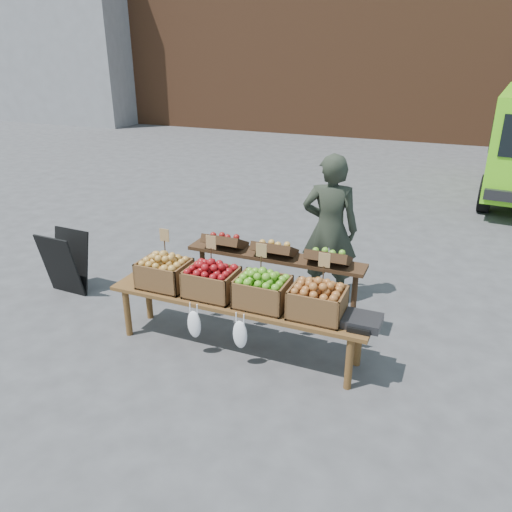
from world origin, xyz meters
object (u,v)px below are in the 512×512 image
at_px(display_bench, 237,325).
at_px(crate_golden_apples, 165,274).
at_px(crate_red_apples, 262,292).
at_px(back_table, 274,278).
at_px(chalkboard_sign, 66,263).
at_px(crate_russet_pears, 212,283).
at_px(crate_green_apples, 317,302).
at_px(vendor, 330,230).
at_px(weighing_scale, 362,321).

xyz_separation_m(display_bench, crate_golden_apples, (-0.82, 0.00, 0.42)).
xyz_separation_m(crate_golden_apples, crate_red_apples, (1.10, 0.00, 0.00)).
distance_m(back_table, display_bench, 0.77).
height_order(chalkboard_sign, back_table, back_table).
relative_size(display_bench, crate_red_apples, 5.40).
xyz_separation_m(crate_russet_pears, crate_green_apples, (1.10, 0.00, 0.00)).
xyz_separation_m(vendor, crate_red_apples, (-0.27, -1.45, -0.19)).
bearing_deg(display_bench, vendor, 69.51).
bearing_deg(crate_golden_apples, back_table, 37.08).
distance_m(crate_golden_apples, crate_russet_pears, 0.55).
relative_size(crate_green_apples, weighing_scale, 1.47).
xyz_separation_m(display_bench, crate_red_apples, (0.27, 0.00, 0.42)).
bearing_deg(crate_red_apples, back_table, 101.56).
bearing_deg(weighing_scale, chalkboard_sign, 174.57).
relative_size(vendor, back_table, 0.86).
bearing_deg(chalkboard_sign, back_table, 10.33).
bearing_deg(vendor, crate_russet_pears, 50.57).
bearing_deg(crate_green_apples, back_table, 134.08).
height_order(crate_green_apples, weighing_scale, crate_green_apples).
bearing_deg(crate_golden_apples, crate_russet_pears, 0.00).
distance_m(chalkboard_sign, weighing_scale, 3.79).
bearing_deg(back_table, crate_green_apples, -45.92).
height_order(vendor, back_table, vendor).
relative_size(vendor, display_bench, 0.67).
xyz_separation_m(chalkboard_sign, crate_golden_apples, (1.70, -0.36, 0.30)).
bearing_deg(weighing_scale, crate_red_apples, 180.00).
xyz_separation_m(back_table, crate_green_apples, (0.70, -0.72, 0.19)).
bearing_deg(weighing_scale, back_table, 147.32).
bearing_deg(crate_russet_pears, weighing_scale, 0.00).
height_order(back_table, weighing_scale, back_table).
bearing_deg(crate_russet_pears, crate_green_apples, 0.00).
xyz_separation_m(vendor, display_bench, (-0.54, -1.45, -0.62)).
bearing_deg(back_table, chalkboard_sign, -172.23).
bearing_deg(back_table, display_bench, -100.06).
bearing_deg(crate_russet_pears, crate_golden_apples, 180.00).
height_order(crate_russet_pears, crate_red_apples, same).
bearing_deg(back_table, crate_russet_pears, -119.22).
bearing_deg(display_bench, weighing_scale, 0.00).
bearing_deg(chalkboard_sign, crate_golden_apples, -9.37).
distance_m(chalkboard_sign, crate_red_apples, 2.84).
xyz_separation_m(chalkboard_sign, crate_red_apples, (2.80, -0.36, 0.30)).
distance_m(vendor, back_table, 0.93).
bearing_deg(crate_red_apples, crate_russet_pears, 180.00).
relative_size(vendor, chalkboard_sign, 2.22).
distance_m(back_table, crate_red_apples, 0.76).
xyz_separation_m(back_table, crate_red_apples, (0.15, -0.72, 0.19)).
distance_m(vendor, display_bench, 1.67).
bearing_deg(crate_red_apples, crate_golden_apples, 180.00).
bearing_deg(chalkboard_sign, vendor, 22.23).
bearing_deg(vendor, crate_red_apples, 69.49).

